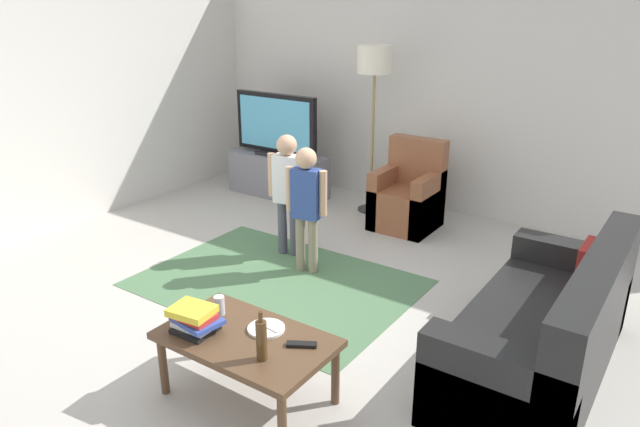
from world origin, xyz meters
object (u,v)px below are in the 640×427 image
Objects in this scene: coffee_table at (247,344)px; child_center at (306,199)px; child_near_tv at (288,184)px; tv_remote at (302,345)px; floor_lamp at (375,69)px; tv at (276,125)px; armchair at (409,199)px; plate at (266,329)px; soda_can at (219,305)px; tv_stand at (278,175)px; bottle at (262,340)px; couch at (551,335)px; book_stack at (195,319)px.

child_center is at bearing 114.31° from coffee_table.
child_near_tv is 6.61× the size of tv_remote.
tv_remote is at bearing -66.66° from floor_lamp.
child_center is (1.50, -1.48, -0.19)m from tv.
armchair is 4.09× the size of plate.
armchair is at bearing 93.51° from soda_can.
soda_can is at bearing -74.33° from child_center.
tv_stand is 3.74m from plate.
child_near_tv is 3.87× the size of bottle.
floor_lamp is (1.18, 0.17, 0.70)m from tv.
child_center reaches higher than bottle.
tv_remote is (0.10, 0.22, -0.11)m from bottle.
floor_lamp is 3.40m from soda_can.
tv reaches higher than plate.
tv reaches higher than tv_remote.
tv_remote is (2.54, -2.97, -0.42)m from tv.
child_near_tv is 2.11m from coffee_table.
tv is 0.61× the size of couch.
soda_can is (0.74, -3.14, -1.06)m from floor_lamp.
child_center is at bearing 105.67° from soda_can.
book_stack is at bearing 169.58° from tv_remote.
book_stack is (1.93, -3.21, 0.25)m from tv_stand.
tv_remote is at bearing 65.56° from bottle.
couch is 1.57m from tv_remote.
child_center reaches higher than tv_remote.
floor_lamp reaches higher than coffee_table.
soda_can is at bearing -176.73° from plate.
plate is at bearing 3.27° from soda_can.
couch is 1.60× the size of child_near_tv.
armchair is at bearing 135.81° from couch.
coffee_table is at bearing 151.39° from bottle.
couch is at bearing 15.92° from tv_remote.
child_center is at bearing -29.68° from child_near_tv.
tv is 9.17× the size of soda_can.
book_stack is (1.93, -3.19, -0.35)m from tv.
child_near_tv reaches higher than tv_remote.
child_near_tv is at bearing 120.83° from coffee_table.
armchair is (1.74, -0.02, -0.55)m from tv.
couch is (3.61, -1.84, -0.56)m from tv.
coffee_table is at bearing -72.28° from floor_lamp.
soda_can reaches higher than plate.
child_near_tv is 2.31m from bottle.
child_near_tv is 2.02m from plate.
couch is at bearing -39.65° from floor_lamp.
couch is 2.55m from child_near_tv.
book_stack is at bearing -141.10° from couch.
child_center reaches higher than soda_can.
couch is 5.89× the size of book_stack.
bottle is at bearing -52.82° from tv_stand.
book_stack is at bearing -58.97° from tv_stand.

